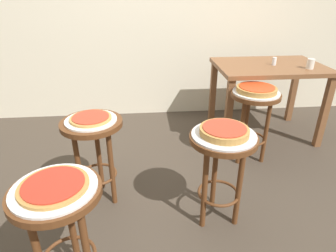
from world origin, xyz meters
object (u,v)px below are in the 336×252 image
(condiment_shaker, at_px, (274,61))
(serving_plate_middle, at_px, (224,135))
(serving_plate_leftside, at_px, (91,120))
(serving_plate_foreground, at_px, (54,188))
(cup_near_edge, at_px, (310,64))
(pizza_middle, at_px, (224,131))
(pizza_foreground, at_px, (54,185))
(stool_leftside, at_px, (94,142))
(stool_rear, at_px, (254,110))
(pizza_rear, at_px, (257,89))
(dining_table, at_px, (268,76))
(stool_foreground, at_px, (60,216))
(serving_plate_rear, at_px, (256,92))
(pizza_leftside, at_px, (91,118))
(stool_middle, at_px, (222,158))

(condiment_shaker, bearing_deg, serving_plate_middle, -124.20)
(serving_plate_leftside, bearing_deg, condiment_shaker, 28.70)
(serving_plate_foreground, distance_m, cup_near_edge, 2.43)
(serving_plate_middle, distance_m, condiment_shaker, 1.43)
(pizza_middle, bearing_deg, serving_plate_foreground, -154.20)
(pizza_foreground, relative_size, cup_near_edge, 3.34)
(serving_plate_middle, bearing_deg, stool_leftside, 160.77)
(pizza_middle, xyz_separation_m, stool_rear, (0.47, 0.72, -0.19))
(pizza_rear, bearing_deg, dining_table, 57.59)
(stool_foreground, height_order, stool_rear, same)
(serving_plate_leftside, distance_m, serving_plate_rear, 1.36)
(condiment_shaker, bearing_deg, pizza_foreground, -136.37)
(pizza_middle, distance_m, serving_plate_rear, 0.86)
(pizza_middle, bearing_deg, serving_plate_rear, 56.92)
(pizza_foreground, height_order, serving_plate_middle, pizza_foreground)
(pizza_middle, relative_size, pizza_leftside, 1.08)
(pizza_foreground, distance_m, serving_plate_rear, 1.77)
(serving_plate_middle, distance_m, stool_leftside, 0.89)
(stool_rear, bearing_deg, pizza_foreground, -139.67)
(pizza_foreground, distance_m, pizza_leftside, 0.72)
(serving_plate_rear, bearing_deg, dining_table, 57.59)
(stool_foreground, height_order, serving_plate_foreground, serving_plate_foreground)
(pizza_foreground, distance_m, stool_rear, 1.78)
(cup_near_edge, distance_m, condiment_shaker, 0.32)
(stool_middle, bearing_deg, pizza_middle, 0.00)
(serving_plate_foreground, relative_size, cup_near_edge, 4.14)
(serving_plate_middle, relative_size, stool_leftside, 0.61)
(serving_plate_rear, bearing_deg, serving_plate_leftside, -161.47)
(stool_foreground, distance_m, pizza_middle, 1.00)
(serving_plate_foreground, xyz_separation_m, pizza_rear, (1.35, 1.15, 0.03))
(stool_rear, xyz_separation_m, serving_plate_rear, (0.00, -0.00, 0.16))
(serving_plate_foreground, relative_size, pizza_middle, 1.29)
(cup_near_edge, bearing_deg, serving_plate_rear, -154.07)
(stool_middle, bearing_deg, stool_foreground, -154.20)
(pizza_foreground, relative_size, stool_middle, 0.48)
(stool_foreground, distance_m, condiment_shaker, 2.34)
(pizza_rear, distance_m, condiment_shaker, 0.57)
(stool_rear, bearing_deg, serving_plate_leftside, -161.47)
(cup_near_edge, bearing_deg, pizza_leftside, -159.03)
(pizza_foreground, height_order, pizza_middle, pizza_middle)
(stool_middle, xyz_separation_m, condiment_shaker, (0.80, 1.18, 0.31))
(condiment_shaker, bearing_deg, stool_foreground, -136.37)
(serving_plate_rear, relative_size, cup_near_edge, 4.24)
(stool_middle, height_order, pizza_leftside, pizza_leftside)
(stool_leftside, xyz_separation_m, dining_table, (1.60, 0.91, 0.15))
(serving_plate_middle, distance_m, pizza_rear, 0.86)
(dining_table, bearing_deg, pizza_foreground, -135.53)
(stool_rear, height_order, condiment_shaker, condiment_shaker)
(stool_foreground, relative_size, pizza_foreground, 2.09)
(serving_plate_foreground, relative_size, pizza_foreground, 1.24)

